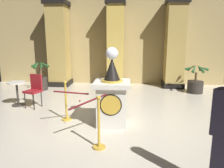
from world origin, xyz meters
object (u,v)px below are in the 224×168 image
Objects in this scene: pedestal_clock at (112,96)px; cafe_table at (17,91)px; stanchion_far at (99,130)px; potted_palm_left at (41,80)px; cafe_chair_red at (34,88)px; stanchion_near at (66,107)px; potted_palm_right at (195,84)px.

pedestal_clock is 2.50× the size of cafe_table.
potted_palm_left is (-2.86, 4.36, 0.03)m from stanchion_far.
potted_palm_left reaches higher than cafe_chair_red.
potted_palm_left reaches higher than stanchion_near.
potted_palm_right is (5.83, -0.00, -0.05)m from potted_palm_left.
stanchion_near is 0.91× the size of potted_palm_right.
pedestal_clock is at bearing -25.83° from cafe_chair_red.
cafe_table is at bearing -87.95° from potted_palm_left.
pedestal_clock is 1.20m from stanchion_near.
stanchion_far is at bearing -46.05° from cafe_chair_red.
stanchion_near is at bearing -142.58° from potted_palm_right.
potted_palm_left is at bearing 92.05° from cafe_table.
cafe_table is at bearing 172.24° from cafe_chair_red.
potted_palm_right is at bearing 37.42° from stanchion_near.
cafe_chair_red is (-5.19, -2.07, 0.24)m from potted_palm_right.
pedestal_clock is 1.57× the size of potted_palm_left.
pedestal_clock is at bearing -8.50° from stanchion_near.
stanchion_near is at bearing 126.95° from stanchion_far.
stanchion_near is (-1.14, 0.17, -0.33)m from pedestal_clock.
stanchion_far is at bearing -56.77° from potted_palm_left.
cafe_table is at bearing 139.58° from stanchion_far.
potted_palm_right is (2.83, 3.21, -0.35)m from pedestal_clock.
potted_palm_right is 1.52× the size of cafe_table.
stanchion_near is 1.65m from stanchion_far.
stanchion_far reaches higher than cafe_table.
pedestal_clock reaches higher than cafe_chair_red.
stanchion_far is 3.66m from cafe_table.
potted_palm_right is at bearing -0.00° from potted_palm_left.
pedestal_clock reaches higher than potted_palm_right.
stanchion_near reaches higher than cafe_table.
cafe_table is (-5.76, -1.99, 0.13)m from potted_palm_right.
potted_palm_right is (2.98, 4.36, -0.02)m from stanchion_far.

